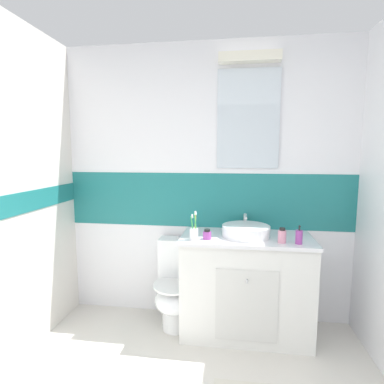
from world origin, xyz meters
TOP-DOWN VIEW (x-y plane):
  - wall_back_tiled at (0.01, 2.45)m, footprint 3.20×0.20m
  - vanity_cabinet at (0.36, 2.14)m, footprint 1.07×0.54m
  - sink_basin at (0.35, 2.14)m, footprint 0.39×0.44m
  - toilet at (-0.24, 2.16)m, footprint 0.37×0.50m
  - toothbrush_cup at (-0.06, 1.97)m, footprint 0.07×0.07m
  - soap_dispenser at (0.74, 1.97)m, footprint 0.05×0.05m
  - lotion_bottle_short at (0.62, 1.99)m, footprint 0.06×0.06m
  - hair_gel_jar at (0.05, 2.00)m, footprint 0.07×0.07m

SIDE VIEW (x-z plane):
  - toilet at x=-0.24m, z-range -0.03..0.75m
  - vanity_cabinet at x=0.36m, z-range 0.00..0.85m
  - hair_gel_jar at x=0.05m, z-range 0.85..0.93m
  - sink_basin at x=0.35m, z-range 0.82..0.97m
  - lotion_bottle_short at x=0.62m, z-range 0.85..0.96m
  - soap_dispenser at x=0.74m, z-range 0.83..0.98m
  - toothbrush_cup at x=-0.06m, z-range 0.79..1.02m
  - wall_back_tiled at x=0.01m, z-range 0.01..2.51m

